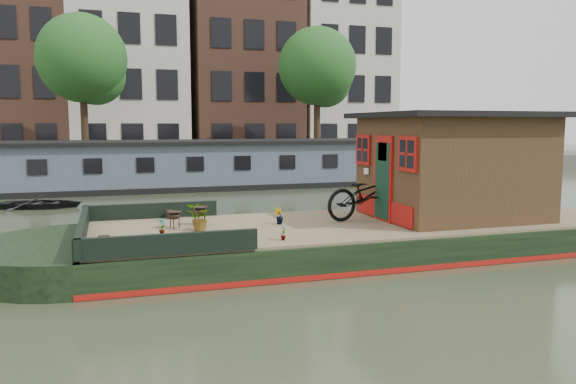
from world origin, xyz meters
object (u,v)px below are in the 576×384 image
object	(u,v)px
potted_plant_a	(162,226)
brazier_rear	(200,216)
bicycle	(368,194)
dinghy	(41,200)
cabin	(452,164)
brazier_front	(174,220)

from	to	relation	value
potted_plant_a	brazier_rear	xyz separation A→B (m)	(0.88, 0.89, 0.03)
bicycle	brazier_rear	distance (m)	3.82
potted_plant_a	dinghy	xyz separation A→B (m)	(-3.19, 9.48, -0.54)
potted_plant_a	brazier_rear	world-z (taller)	brazier_rear
bicycle	potted_plant_a	xyz separation A→B (m)	(-4.67, -0.51, -0.40)
potted_plant_a	cabin	bearing A→B (deg)	1.54
brazier_rear	brazier_front	bearing A→B (deg)	-158.79
cabin	bicycle	distance (m)	2.12
cabin	brazier_rear	world-z (taller)	cabin
brazier_front	cabin	bearing A→B (deg)	-4.43
dinghy	cabin	bearing A→B (deg)	-121.10
bicycle	brazier_front	xyz separation A→B (m)	(-4.34, 0.16, -0.39)
potted_plant_a	brazier_front	world-z (taller)	brazier_front
bicycle	cabin	bearing A→B (deg)	-110.21
cabin	bicycle	world-z (taller)	cabin
cabin	brazier_front	bearing A→B (deg)	175.57
potted_plant_a	bicycle	bearing A→B (deg)	6.20
brazier_rear	dinghy	distance (m)	9.52
bicycle	potted_plant_a	size ratio (longest dim) A/B	6.42
cabin	dinghy	distance (m)	13.63
potted_plant_a	brazier_rear	distance (m)	1.25
bicycle	dinghy	bearing A→B (deg)	30.35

